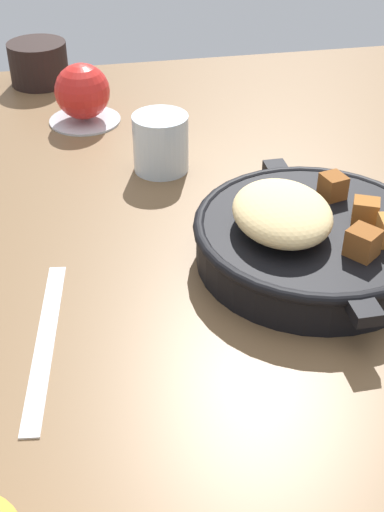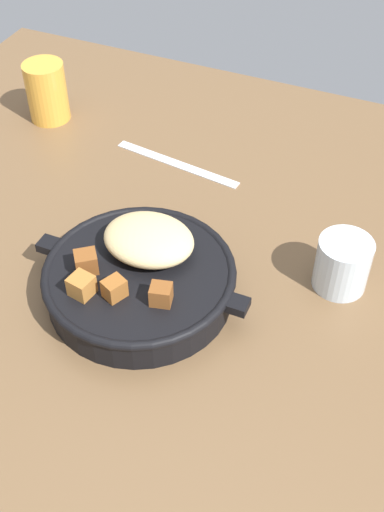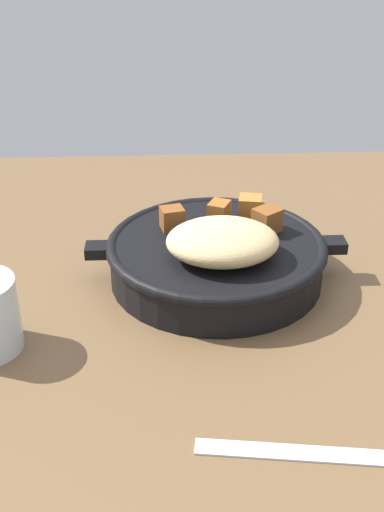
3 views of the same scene
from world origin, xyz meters
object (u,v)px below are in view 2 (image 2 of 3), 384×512
(butter_knife, at_px, (177,163))
(juice_glass_amber, at_px, (47,92))
(cast_iron_skillet, at_px, (140,275))
(water_glass_short, at_px, (342,264))

(butter_knife, height_order, juice_glass_amber, juice_glass_amber)
(cast_iron_skillet, relative_size, water_glass_short, 3.97)
(cast_iron_skillet, bearing_deg, water_glass_short, 26.84)
(butter_knife, xyz_separation_m, juice_glass_amber, (-0.25, 0.04, 0.05))
(butter_knife, bearing_deg, cast_iron_skillet, -67.57)
(cast_iron_skillet, height_order, juice_glass_amber, juice_glass_amber)
(butter_knife, bearing_deg, water_glass_short, -19.27)
(cast_iron_skillet, relative_size, juice_glass_amber, 2.87)
(cast_iron_skillet, xyz_separation_m, juice_glass_amber, (-0.32, 0.30, 0.02))
(juice_glass_amber, xyz_separation_m, water_glass_short, (0.54, -0.19, -0.01))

